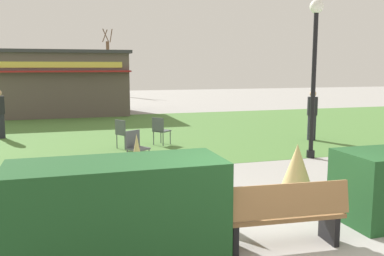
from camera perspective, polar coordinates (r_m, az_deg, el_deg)
The scene contains 15 objects.
lawn_patch at distance 16.26m, azimuth -7.55°, elevation -0.55°, with size 36.00×12.00×0.01m, color #4C7A38.
park_bench at distance 5.99m, azimuth 12.31°, elevation -11.34°, with size 1.73×0.64×0.95m.
hedge_left at distance 5.61m, azimuth -9.99°, elevation -10.88°, with size 2.75×1.10×1.28m, color #1E4C23.
ornamental_grass_behind_left at distance 7.20m, azimuth -7.40°, elevation -6.17°, with size 0.51×0.51×1.37m, color tan.
ornamental_grass_behind_right at distance 6.90m, azimuth 0.62°, elevation -7.79°, with size 0.59×0.59×1.12m, color tan.
ornamental_grass_behind_center at distance 8.09m, azimuth 13.97°, elevation -5.83°, with size 0.76×0.76×1.07m, color tan.
lamppost_mid at distance 11.82m, azimuth 16.19°, elevation 8.81°, with size 0.36×0.36×4.22m.
food_kiosk at distance 23.33m, azimuth -17.89°, elevation 5.86°, with size 7.37×4.89×3.30m.
cafe_chair_west at distance 10.67m, azimuth -7.61°, elevation -2.30°, with size 0.61×0.61×0.89m.
cafe_chair_east at distance 12.95m, azimuth -9.27°, elevation -0.48°, with size 0.61×0.61×0.89m.
cafe_chair_center at distance 13.41m, azimuth -4.33°, elevation -0.10°, with size 0.62×0.62×0.89m.
person_strolling at distance 16.07m, azimuth -24.52°, elevation 1.76°, with size 0.34×0.34×1.69m.
person_standing at distance 14.84m, azimuth 15.91°, elevation 1.71°, with size 0.34×0.34×1.69m.
parked_car_west_slot at distance 31.82m, azimuth -16.79°, elevation 4.61°, with size 4.34×2.33×1.20m.
tree_right_bg at distance 37.98m, azimuth -11.25°, elevation 8.14°, with size 0.91×0.96×5.72m.
Camera 1 is at (-2.58, -4.55, 2.47)m, focal length 39.51 mm.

